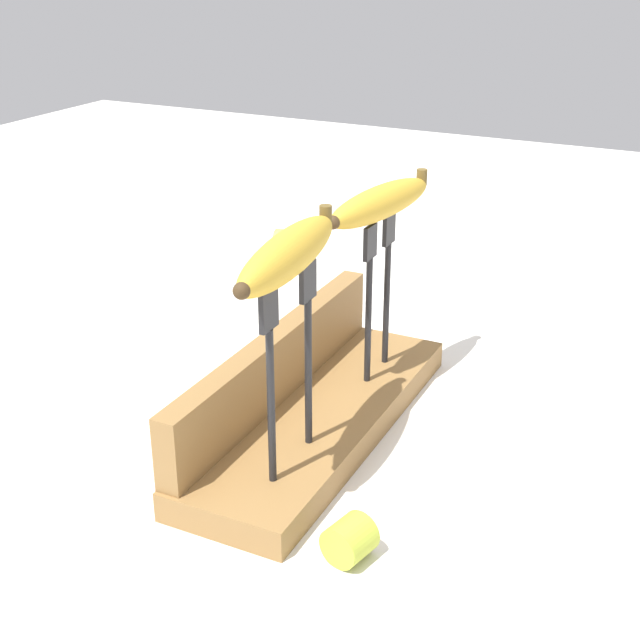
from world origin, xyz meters
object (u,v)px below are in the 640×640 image
(banana_raised_left, at_px, (288,254))
(banana_chunk_near, at_px, (289,242))
(fork_stand_left, at_px, (290,354))
(fork_stand_right, at_px, (378,282))
(banana_chunk_far, at_px, (350,539))
(banana_raised_right, at_px, (381,202))

(banana_raised_left, relative_size, banana_chunk_near, 3.46)
(fork_stand_left, height_order, banana_chunk_near, fork_stand_left)
(fork_stand_left, distance_m, fork_stand_right, 0.21)
(fork_stand_left, xyz_separation_m, banana_raised_left, (-0.00, -0.00, 0.10))
(banana_raised_left, bearing_deg, fork_stand_left, 4.86)
(fork_stand_right, xyz_separation_m, banana_raised_left, (-0.21, -0.00, 0.10))
(banana_chunk_near, relative_size, banana_chunk_far, 1.24)
(fork_stand_right, bearing_deg, banana_raised_right, 169.98)
(fork_stand_right, xyz_separation_m, banana_chunk_far, (-0.28, -0.09, -0.12))
(fork_stand_left, xyz_separation_m, fork_stand_right, (0.21, -0.00, -0.00))
(fork_stand_right, relative_size, banana_raised_left, 0.93)
(fork_stand_left, relative_size, banana_chunk_near, 3.34)
(banana_chunk_near, bearing_deg, banana_raised_left, -151.77)
(fork_stand_left, height_order, banana_raised_right, banana_raised_right)
(fork_stand_right, height_order, banana_chunk_near, fork_stand_right)
(fork_stand_right, distance_m, banana_raised_right, 0.09)
(fork_stand_left, distance_m, banana_raised_left, 0.10)
(fork_stand_right, distance_m, banana_chunk_near, 0.51)
(fork_stand_right, xyz_separation_m, banana_raised_right, (-0.00, 0.00, 0.09))
(fork_stand_left, xyz_separation_m, banana_chunk_near, (0.58, 0.31, -0.12))
(banana_raised_left, bearing_deg, banana_raised_right, 0.01)
(banana_raised_left, height_order, banana_chunk_far, banana_raised_left)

